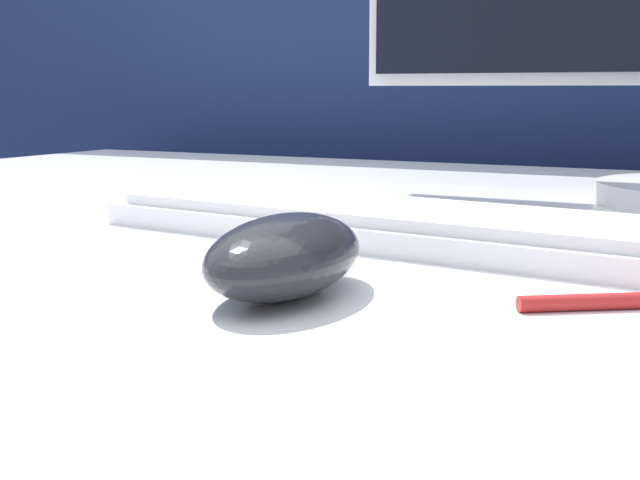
% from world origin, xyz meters
% --- Properties ---
extents(partition_panel, '(5.00, 0.03, 1.27)m').
position_xyz_m(partition_panel, '(0.00, 0.71, 0.64)').
color(partition_panel, navy).
rests_on(partition_panel, ground_plane).
extents(computer_mouse_near, '(0.08, 0.13, 0.04)m').
position_xyz_m(computer_mouse_near, '(0.07, -0.24, 0.80)').
color(computer_mouse_near, '#232328').
rests_on(computer_mouse_near, desk).
extents(keyboard, '(0.44, 0.17, 0.02)m').
position_xyz_m(keyboard, '(0.05, -0.06, 0.79)').
color(keyboard, white).
rests_on(keyboard, desk).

